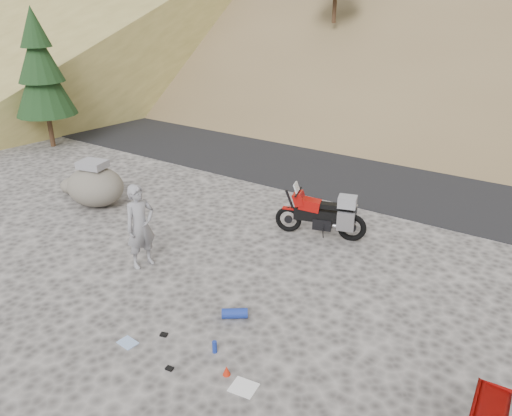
# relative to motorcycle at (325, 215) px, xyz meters

# --- Properties ---
(ground) EXTENTS (140.00, 140.00, 0.00)m
(ground) POSITION_rel_motorcycle_xyz_m (-1.07, -3.43, -0.57)
(ground) COLOR #3E3B39
(ground) RESTS_ON ground
(road) EXTENTS (120.00, 7.00, 0.05)m
(road) POSITION_rel_motorcycle_xyz_m (-1.07, 5.57, -0.57)
(road) COLOR black
(road) RESTS_ON ground
(conifer_verge) EXTENTS (2.20, 2.20, 5.04)m
(conifer_verge) POSITION_rel_motorcycle_xyz_m (-12.07, 1.07, 2.32)
(conifer_verge) COLOR #382214
(conifer_verge) RESTS_ON ground
(motorcycle) EXTENTS (2.19, 1.01, 1.33)m
(motorcycle) POSITION_rel_motorcycle_xyz_m (0.00, 0.00, 0.00)
(motorcycle) COLOR black
(motorcycle) RESTS_ON ground
(man) EXTENTS (0.60, 0.77, 1.88)m
(man) POSITION_rel_motorcycle_xyz_m (-2.67, -3.42, -0.57)
(man) COLOR gray
(man) RESTS_ON ground
(boulder) EXTENTS (1.68, 1.43, 1.26)m
(boulder) POSITION_rel_motorcycle_xyz_m (-6.17, -1.75, -0.02)
(boulder) COLOR #524D46
(boulder) RESTS_ON ground
(small_rock) EXTENTS (1.01, 0.98, 0.47)m
(small_rock) POSITION_rel_motorcycle_xyz_m (-7.42, -1.57, -0.33)
(small_rock) COLOR #524D46
(small_rock) RESTS_ON ground
(gear_white_cloth) EXTENTS (0.44, 0.40, 0.01)m
(gear_white_cloth) POSITION_rel_motorcycle_xyz_m (1.28, -5.24, -0.56)
(gear_white_cloth) COLOR white
(gear_white_cloth) RESTS_ON ground
(gear_blue_mat) EXTENTS (0.50, 0.43, 0.19)m
(gear_blue_mat) POSITION_rel_motorcycle_xyz_m (0.13, -3.88, -0.47)
(gear_blue_mat) COLOR navy
(gear_blue_mat) RESTS_ON ground
(gear_bottle) EXTENTS (0.11, 0.11, 0.22)m
(gear_bottle) POSITION_rel_motorcycle_xyz_m (0.41, -4.84, -0.46)
(gear_bottle) COLOR navy
(gear_bottle) RESTS_ON ground
(gear_funnel) EXTENTS (0.15, 0.15, 0.16)m
(gear_funnel) POSITION_rel_motorcycle_xyz_m (0.89, -5.15, -0.49)
(gear_funnel) COLOR red
(gear_funnel) RESTS_ON ground
(gear_glove_a) EXTENTS (0.13, 0.10, 0.04)m
(gear_glove_a) POSITION_rel_motorcycle_xyz_m (0.06, -5.57, -0.55)
(gear_glove_a) COLOR black
(gear_glove_a) RESTS_ON ground
(gear_glove_b) EXTENTS (0.14, 0.12, 0.04)m
(gear_glove_b) POSITION_rel_motorcycle_xyz_m (-0.61, -4.99, -0.55)
(gear_glove_b) COLOR black
(gear_glove_b) RESTS_ON ground
(gear_blue_cloth) EXTENTS (0.35, 0.27, 0.01)m
(gear_blue_cloth) POSITION_rel_motorcycle_xyz_m (-0.98, -5.48, -0.56)
(gear_blue_cloth) COLOR #8EACDC
(gear_blue_cloth) RESTS_ON ground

